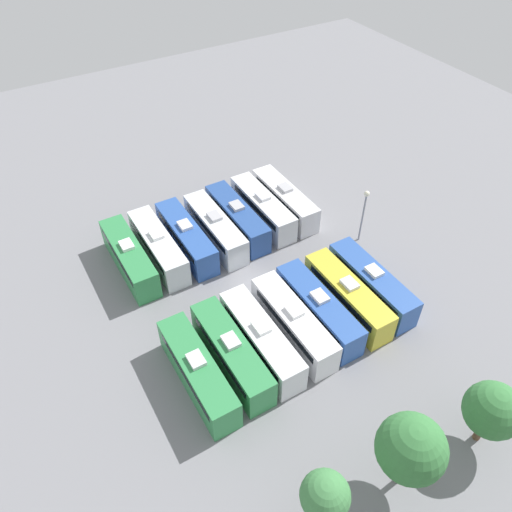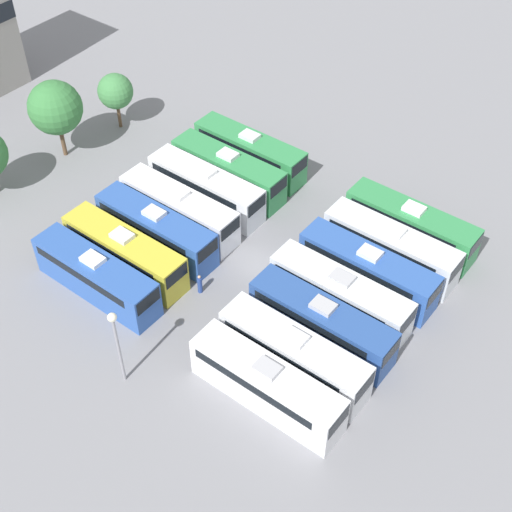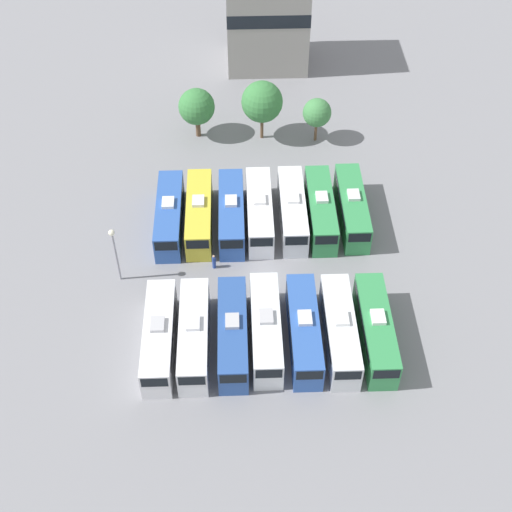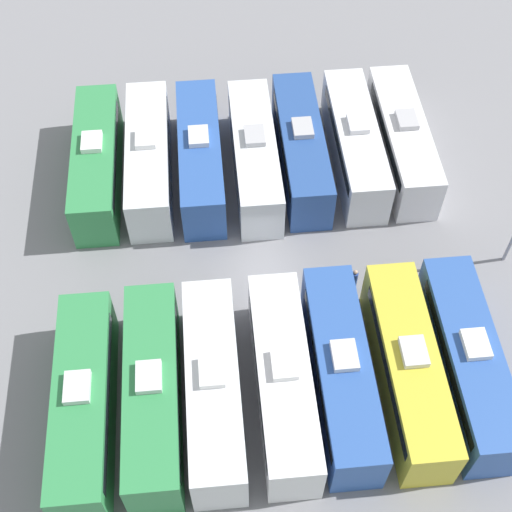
{
  "view_description": "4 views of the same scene",
  "coord_description": "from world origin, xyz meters",
  "px_view_note": "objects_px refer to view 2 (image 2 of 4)",
  "views": [
    {
      "loc": [
        17.24,
        30.67,
        36.61
      ],
      "look_at": [
        -1.41,
        -0.98,
        2.24
      ],
      "focal_mm": 35.0,
      "sensor_mm": 36.0,
      "label": 1
    },
    {
      "loc": [
        -30.96,
        -23.76,
        38.87
      ],
      "look_at": [
        -0.6,
        -0.38,
        1.64
      ],
      "focal_mm": 50.0,
      "sensor_mm": 36.0,
      "label": 2
    },
    {
      "loc": [
        -2.31,
        -46.4,
        51.3
      ],
      "look_at": [
        -0.74,
        0.34,
        2.78
      ],
      "focal_mm": 50.0,
      "sensor_mm": 36.0,
      "label": 3
    },
    {
      "loc": [
        2.63,
        23.36,
        33.23
      ],
      "look_at": [
        0.59,
        1.08,
        3.01
      ],
      "focal_mm": 50.0,
      "sensor_mm": 36.0,
      "label": 4
    }
  ],
  "objects_px": {
    "bus_0": "(266,384)",
    "bus_13": "(250,151)",
    "bus_11": "(206,187)",
    "bus_3": "(340,294)",
    "bus_7": "(96,275)",
    "tree_1": "(55,108)",
    "bus_1": "(293,353)",
    "bus_12": "(228,170)",
    "bus_9": "(156,229)",
    "bus_6": "(411,224)",
    "bus_4": "(367,269)",
    "light_pole": "(116,335)",
    "bus_10": "(179,208)",
    "worker_person": "(200,284)",
    "tree_2": "(115,91)",
    "bus_5": "(390,246)",
    "bus_2": "(321,321)",
    "bus_8": "(125,251)"
  },
  "relations": [
    {
      "from": "worker_person",
      "to": "light_pole",
      "type": "height_order",
      "value": "light_pole"
    },
    {
      "from": "bus_6",
      "to": "bus_3",
      "type": "bearing_deg",
      "value": 177.79
    },
    {
      "from": "bus_6",
      "to": "bus_10",
      "type": "xyz_separation_m",
      "value": [
        -9.67,
        15.69,
        0.0
      ]
    },
    {
      "from": "bus_8",
      "to": "bus_2",
      "type": "bearing_deg",
      "value": -78.15
    },
    {
      "from": "bus_11",
      "to": "tree_1",
      "type": "distance_m",
      "value": 15.38
    },
    {
      "from": "bus_9",
      "to": "bus_13",
      "type": "xyz_separation_m",
      "value": [
        12.52,
        0.5,
        0.0
      ]
    },
    {
      "from": "bus_0",
      "to": "bus_13",
      "type": "height_order",
      "value": "same"
    },
    {
      "from": "bus_11",
      "to": "bus_3",
      "type": "bearing_deg",
      "value": -102.47
    },
    {
      "from": "bus_2",
      "to": "bus_4",
      "type": "height_order",
      "value": "same"
    },
    {
      "from": "bus_0",
      "to": "bus_12",
      "type": "relative_size",
      "value": 1.0
    },
    {
      "from": "bus_3",
      "to": "bus_9",
      "type": "distance_m",
      "value": 15.39
    },
    {
      "from": "bus_2",
      "to": "light_pole",
      "type": "xyz_separation_m",
      "value": [
        -10.81,
        8.3,
        2.78
      ]
    },
    {
      "from": "bus_4",
      "to": "bus_10",
      "type": "bearing_deg",
      "value": 102.12
    },
    {
      "from": "bus_0",
      "to": "worker_person",
      "type": "xyz_separation_m",
      "value": [
        4.67,
        9.66,
        -0.98
      ]
    },
    {
      "from": "bus_2",
      "to": "bus_12",
      "type": "xyz_separation_m",
      "value": [
        9.27,
        15.79,
        0.0
      ]
    },
    {
      "from": "bus_6",
      "to": "worker_person",
      "type": "height_order",
      "value": "bus_6"
    },
    {
      "from": "worker_person",
      "to": "bus_6",
      "type": "bearing_deg",
      "value": -33.48
    },
    {
      "from": "bus_3",
      "to": "bus_10",
      "type": "bearing_deg",
      "value": 90.02
    },
    {
      "from": "bus_1",
      "to": "bus_8",
      "type": "bearing_deg",
      "value": 89.62
    },
    {
      "from": "bus_3",
      "to": "light_pole",
      "type": "relative_size",
      "value": 1.64
    },
    {
      "from": "bus_1",
      "to": "bus_13",
      "type": "xyz_separation_m",
      "value": [
        15.93,
        16.1,
        0.0
      ]
    },
    {
      "from": "bus_11",
      "to": "tree_1",
      "type": "xyz_separation_m",
      "value": [
        -2.58,
        14.82,
        3.21
      ]
    },
    {
      "from": "bus_2",
      "to": "bus_11",
      "type": "relative_size",
      "value": 1.0
    },
    {
      "from": "bus_11",
      "to": "worker_person",
      "type": "height_order",
      "value": "bus_11"
    },
    {
      "from": "bus_1",
      "to": "bus_12",
      "type": "relative_size",
      "value": 1.0
    },
    {
      "from": "bus_0",
      "to": "bus_5",
      "type": "relative_size",
      "value": 1.0
    },
    {
      "from": "tree_2",
      "to": "bus_2",
      "type": "bearing_deg",
      "value": -108.64
    },
    {
      "from": "bus_5",
      "to": "bus_10",
      "type": "distance_m",
      "value": 16.99
    },
    {
      "from": "bus_7",
      "to": "bus_12",
      "type": "relative_size",
      "value": 1.0
    },
    {
      "from": "bus_13",
      "to": "bus_1",
      "type": "bearing_deg",
      "value": -134.71
    },
    {
      "from": "bus_0",
      "to": "bus_6",
      "type": "xyz_separation_m",
      "value": [
        19.02,
        0.16,
        0.0
      ]
    },
    {
      "from": "bus_4",
      "to": "bus_11",
      "type": "relative_size",
      "value": 1.0
    },
    {
      "from": "tree_2",
      "to": "bus_11",
      "type": "bearing_deg",
      "value": -104.83
    },
    {
      "from": "bus_12",
      "to": "tree_1",
      "type": "height_order",
      "value": "tree_1"
    },
    {
      "from": "bus_5",
      "to": "bus_6",
      "type": "xyz_separation_m",
      "value": [
        3.17,
        0.01,
        0.0
      ]
    },
    {
      "from": "bus_2",
      "to": "bus_4",
      "type": "bearing_deg",
      "value": 1.26
    },
    {
      "from": "bus_8",
      "to": "bus_11",
      "type": "xyz_separation_m",
      "value": [
        9.62,
        0.17,
        0.0
      ]
    },
    {
      "from": "bus_0",
      "to": "bus_6",
      "type": "height_order",
      "value": "same"
    },
    {
      "from": "bus_0",
      "to": "bus_7",
      "type": "relative_size",
      "value": 1.0
    },
    {
      "from": "bus_5",
      "to": "bus_8",
      "type": "relative_size",
      "value": 1.0
    },
    {
      "from": "tree_1",
      "to": "tree_2",
      "type": "relative_size",
      "value": 1.33
    },
    {
      "from": "bus_4",
      "to": "bus_7",
      "type": "bearing_deg",
      "value": 129.39
    },
    {
      "from": "bus_1",
      "to": "tree_2",
      "type": "relative_size",
      "value": 1.93
    },
    {
      "from": "bus_3",
      "to": "bus_7",
      "type": "height_order",
      "value": "same"
    },
    {
      "from": "bus_4",
      "to": "light_pole",
      "type": "height_order",
      "value": "light_pole"
    },
    {
      "from": "bus_3",
      "to": "bus_12",
      "type": "height_order",
      "value": "same"
    },
    {
      "from": "tree_2",
      "to": "bus_5",
      "type": "bearing_deg",
      "value": -91.22
    },
    {
      "from": "bus_9",
      "to": "bus_11",
      "type": "height_order",
      "value": "same"
    },
    {
      "from": "bus_6",
      "to": "bus_11",
      "type": "relative_size",
      "value": 1.0
    },
    {
      "from": "tree_1",
      "to": "bus_0",
      "type": "bearing_deg",
      "value": -108.32
    }
  ]
}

